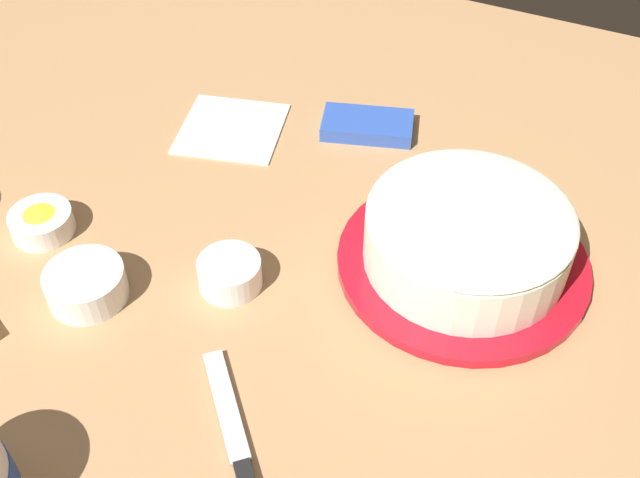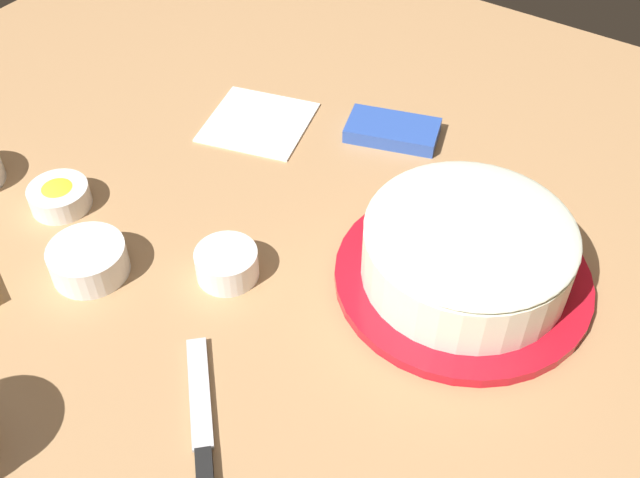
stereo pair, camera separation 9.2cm
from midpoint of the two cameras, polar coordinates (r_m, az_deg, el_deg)
ground_plane at (r=0.96m, az=-2.85°, el=-0.76°), size 1.54×1.54×0.00m
frosted_cake at (r=0.91m, az=13.94°, el=-1.30°), size 0.31×0.31×0.10m
spreading_knife at (r=0.78m, az=-5.43°, el=-15.87°), size 0.18×0.18×0.01m
sprinkle_bowl_pink at (r=0.91m, az=-4.26°, el=-1.99°), size 0.08×0.08×0.04m
sprinkle_bowl_yellow at (r=1.05m, az=-16.88°, el=3.07°), size 0.08×0.08×0.03m
sprinkle_bowl_rainbow at (r=0.94m, az=-14.58°, el=-1.67°), size 0.10×0.10×0.04m
candy_box_upper at (r=1.14m, az=7.87°, el=8.09°), size 0.15×0.11×0.02m
paper_napkin at (r=1.16m, az=-2.44°, el=8.85°), size 0.18×0.18×0.01m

